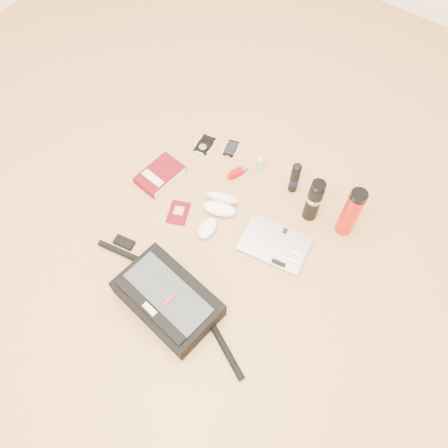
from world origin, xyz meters
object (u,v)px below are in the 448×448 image
(messenger_bag, at_px, (167,299))
(laptop, at_px, (275,244))
(thermos_red, at_px, (351,212))
(book, at_px, (160,175))
(thermos_black, at_px, (314,200))

(messenger_bag, relative_size, laptop, 2.65)
(laptop, height_order, thermos_red, thermos_red)
(laptop, distance_m, book, 0.63)
(messenger_bag, xyz_separation_m, laptop, (0.20, 0.47, -0.04))
(thermos_black, height_order, thermos_red, thermos_red)
(book, bearing_deg, thermos_black, 24.91)
(laptop, xyz_separation_m, book, (-0.63, -0.02, 0.01))
(laptop, bearing_deg, messenger_bag, -122.89)
(book, height_order, thermos_red, thermos_red)
(messenger_bag, bearing_deg, book, 140.18)
(laptop, height_order, thermos_black, thermos_black)
(thermos_red, bearing_deg, laptop, -128.49)
(messenger_bag, distance_m, book, 0.62)
(messenger_bag, distance_m, thermos_black, 0.73)
(laptop, bearing_deg, book, 172.00)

